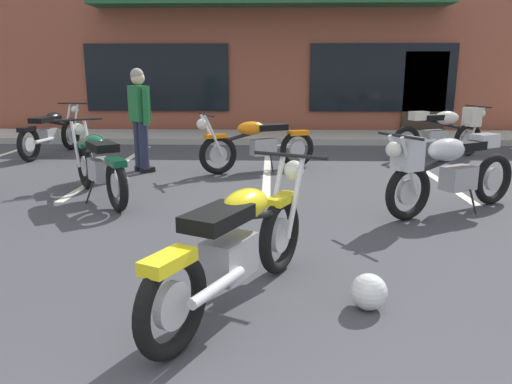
% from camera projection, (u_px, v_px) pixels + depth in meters
% --- Properties ---
extents(ground_plane, '(80.00, 80.00, 0.00)m').
position_uv_depth(ground_plane, '(264.00, 238.00, 5.05)').
color(ground_plane, '#3D3D42').
extents(sidewalk_kerb, '(22.00, 1.80, 0.14)m').
position_uv_depth(sidewalk_kerb, '(269.00, 137.00, 12.12)').
color(sidewalk_kerb, '#A8A59E').
rests_on(sidewalk_kerb, ground_plane).
extents(brick_storefront_building, '(14.51, 6.57, 4.02)m').
position_uv_depth(brick_storefront_building, '(270.00, 58.00, 15.51)').
color(brick_storefront_building, brown).
rests_on(brick_storefront_building, ground_plane).
extents(painted_stall_lines, '(10.69, 4.80, 0.01)m').
position_uv_depth(painted_stall_lines, '(267.00, 168.00, 8.64)').
color(painted_stall_lines, silver).
rests_on(painted_stall_lines, ground_plane).
extents(motorcycle_foreground_classic, '(1.21, 1.94, 0.98)m').
position_uv_depth(motorcycle_foreground_classic, '(237.00, 244.00, 3.50)').
color(motorcycle_foreground_classic, black).
rests_on(motorcycle_foreground_classic, ground_plane).
extents(motorcycle_red_sportbike, '(2.00, 1.09, 0.98)m').
position_uv_depth(motorcycle_red_sportbike, '(444.00, 130.00, 9.53)').
color(motorcycle_red_sportbike, black).
rests_on(motorcycle_red_sportbike, ground_plane).
extents(motorcycle_silver_naked, '(1.96, 1.19, 0.98)m').
position_uv_depth(motorcycle_silver_naked, '(258.00, 143.00, 8.30)').
color(motorcycle_silver_naked, black).
rests_on(motorcycle_silver_naked, ground_plane).
extents(motorcycle_blue_standard, '(1.41, 1.83, 0.98)m').
position_uv_depth(motorcycle_blue_standard, '(99.00, 164.00, 6.50)').
color(motorcycle_blue_standard, black).
rests_on(motorcycle_blue_standard, ground_plane).
extents(motorcycle_green_cafe_racer, '(1.89, 1.31, 0.98)m').
position_uv_depth(motorcycle_green_cafe_racer, '(448.00, 169.00, 5.81)').
color(motorcycle_green_cafe_racer, black).
rests_on(motorcycle_green_cafe_racer, ground_plane).
extents(motorcycle_cream_vintage, '(0.73, 2.10, 0.98)m').
position_uv_depth(motorcycle_cream_vintage, '(51.00, 132.00, 9.84)').
color(motorcycle_cream_vintage, black).
rests_on(motorcycle_cream_vintage, ground_plane).
extents(person_in_black_shirt, '(0.45, 0.53, 1.68)m').
position_uv_depth(person_in_black_shirt, '(140.00, 114.00, 8.10)').
color(person_in_black_shirt, black).
rests_on(person_in_black_shirt, ground_plane).
extents(helmet_on_pavement, '(0.26, 0.26, 0.26)m').
position_uv_depth(helmet_on_pavement, '(369.00, 292.00, 3.52)').
color(helmet_on_pavement, silver).
rests_on(helmet_on_pavement, ground_plane).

